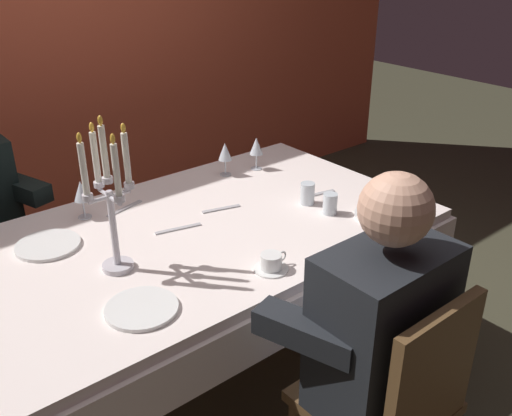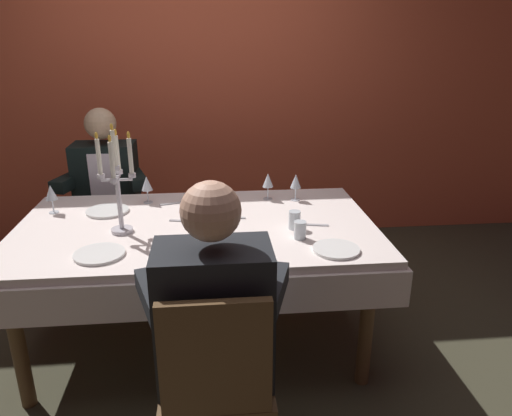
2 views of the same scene
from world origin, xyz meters
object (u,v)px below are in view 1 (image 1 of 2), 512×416
candelabra (110,201)px  water_tumbler_0 (307,193)px  dinner_plate_2 (48,245)px  wine_glass_2 (256,147)px  dinner_plate_1 (142,308)px  wine_glass_3 (81,192)px  water_tumbler_1 (330,204)px  dining_table (197,255)px  dinner_plate_0 (381,215)px  wine_glass_0 (225,153)px  coffee_cup_0 (271,263)px  seated_diner_1 (383,329)px

candelabra → water_tumbler_0: candelabra is taller
dinner_plate_2 → wine_glass_2: bearing=5.3°
candelabra → dinner_plate_1: bearing=-102.3°
wine_glass_3 → water_tumbler_1: size_ratio=1.82×
dinner_plate_1 → water_tumbler_0: water_tumbler_0 is taller
dining_table → wine_glass_3: 0.53m
dinner_plate_0 → wine_glass_2: size_ratio=1.35×
dinner_plate_0 → wine_glass_3: 1.24m
candelabra → wine_glass_3: 0.48m
candelabra → wine_glass_0: candelabra is taller
coffee_cup_0 → water_tumbler_1: bearing=20.5°
dining_table → wine_glass_2: wine_glass_2 is taller
dinner_plate_2 → dinner_plate_0: bearing=-28.6°
wine_glass_0 → water_tumbler_0: wine_glass_0 is taller
dining_table → dinner_plate_1: (-0.44, -0.35, 0.13)m
dinner_plate_0 → dinner_plate_1: (-1.10, 0.06, 0.00)m
water_tumbler_1 → coffee_cup_0: (-0.48, -0.18, -0.02)m
wine_glass_0 → seated_diner_1: (-0.35, -1.26, -0.12)m
dinner_plate_2 → coffee_cup_0: 0.85m
candelabra → dinner_plate_0: (1.04, -0.33, -0.26)m
wine_glass_0 → water_tumbler_0: bearing=-80.7°
dinner_plate_1 → dinner_plate_2: 0.59m
candelabra → coffee_cup_0: size_ratio=4.23×
water_tumbler_1 → wine_glass_3: bearing=142.5°
candelabra → wine_glass_0: bearing=29.0°
water_tumbler_0 → coffee_cup_0: water_tumbler_0 is taller
wine_glass_2 → seated_diner_1: bearing=-112.8°
dinner_plate_1 → wine_glass_3: bearing=79.1°
wine_glass_0 → seated_diner_1: bearing=-105.5°
wine_glass_0 → wine_glass_3: (-0.73, 0.00, 0.00)m
candelabra → dinner_plate_0: candelabra is taller
dinner_plate_1 → water_tumbler_1: (0.95, 0.10, 0.04)m
wine_glass_3 → water_tumbler_1: bearing=-37.5°
coffee_cup_0 → wine_glass_3: bearing=112.5°
dinner_plate_2 → seated_diner_1: seated_diner_1 is taller
dining_table → candelabra: bearing=-169.0°
water_tumbler_1 → wine_glass_0: bearing=97.9°
dining_table → wine_glass_0: bearing=40.9°
dining_table → dinner_plate_2: 0.57m
candelabra → water_tumbler_1: (0.89, -0.17, -0.22)m
dining_table → wine_glass_3: size_ratio=11.83×
dining_table → seated_diner_1: size_ratio=1.56×
water_tumbler_1 → coffee_cup_0: 0.51m
dinner_plate_0 → seated_diner_1: (-0.58, -0.48, -0.01)m
dinner_plate_0 → dining_table: bearing=148.7°
dinner_plate_0 → dinner_plate_2: 1.33m
dining_table → dinner_plate_1: bearing=-141.5°
dinner_plate_1 → wine_glass_0: wine_glass_0 is taller
dinner_plate_1 → seated_diner_1: 0.75m
dinner_plate_0 → water_tumbler_1: 0.22m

